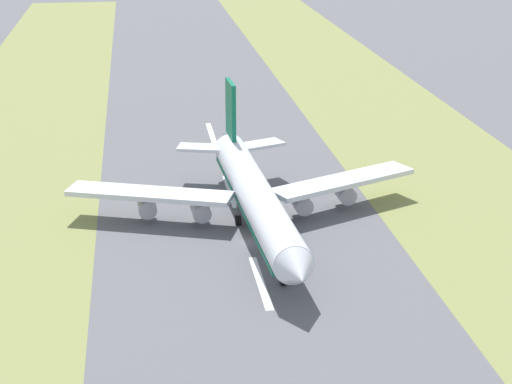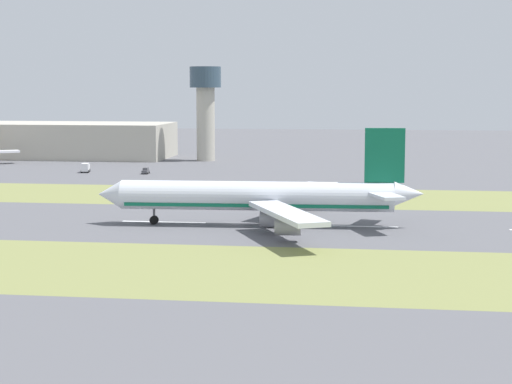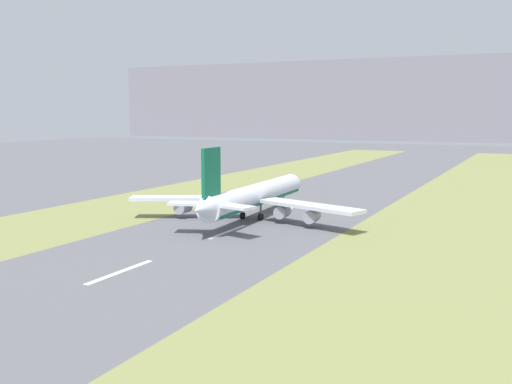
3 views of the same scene
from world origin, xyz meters
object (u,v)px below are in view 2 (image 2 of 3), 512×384
at_px(airplane_main_jet, 265,197).
at_px(control_tower, 206,103).
at_px(service_truck, 86,167).
at_px(apron_car, 146,171).
at_px(terminal_building, 28,140).

distance_m(airplane_main_jet, control_tower, 158.20).
bearing_deg(service_truck, control_tower, -31.79).
distance_m(service_truck, apron_car, 21.25).
bearing_deg(control_tower, service_truck, 148.21).
relative_size(terminal_building, apron_car, 25.96).
bearing_deg(apron_car, terminal_building, 47.55).
bearing_deg(airplane_main_jet, service_truck, 35.91).
relative_size(airplane_main_jet, terminal_building, 0.58).
height_order(terminal_building, control_tower, control_tower).
height_order(control_tower, apron_car, control_tower).
bearing_deg(airplane_main_jet, apron_car, 27.72).
distance_m(control_tower, service_truck, 62.38).
xyz_separation_m(service_truck, apron_car, (-1.89, -21.15, -0.66)).
xyz_separation_m(airplane_main_jet, terminal_building, (159.44, 117.77, 0.93)).
relative_size(airplane_main_jet, control_tower, 1.86).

